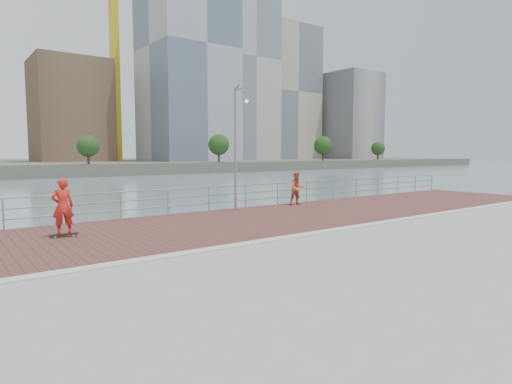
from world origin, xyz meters
TOP-DOWN VIEW (x-y plane):
  - water at (0.00, 0.00)m, footprint 400.00×400.00m
  - seawall at (0.00, -5.00)m, footprint 40.00×24.00m
  - brick_lane at (0.00, 3.60)m, footprint 40.00×6.80m
  - curb at (0.00, 0.00)m, footprint 40.00×0.40m
  - guardrail at (0.00, 7.00)m, footprint 39.06×0.06m
  - street_lamp at (2.16, 6.10)m, footprint 0.40×1.17m
  - skateboard at (-5.83, 4.36)m, footprint 0.84×0.28m
  - skateboarder at (-5.83, 4.36)m, footprint 0.68×0.48m
  - bystander at (5.76, 6.19)m, footprint 0.98×0.86m
  - tower_crane at (27.36, 104.00)m, footprint 47.00×2.00m
  - skyline at (28.77, 104.21)m, footprint 233.00×41.00m
  - shoreline_trees at (27.27, 77.00)m, footprint 169.31×5.21m

SIDE VIEW (x-z plane):
  - water at x=0.00m, z-range -2.00..-2.00m
  - seawall at x=0.00m, z-range -2.00..0.00m
  - brick_lane at x=0.00m, z-range 0.00..0.02m
  - curb at x=0.00m, z-range 0.00..0.06m
  - skateboard at x=-5.83m, z-range 0.05..0.14m
  - guardrail at x=0.00m, z-range 0.13..1.25m
  - bystander at x=5.76m, z-range 0.02..1.72m
  - skateboarder at x=-5.83m, z-range 0.10..1.88m
  - street_lamp at x=2.16m, z-range 1.16..6.69m
  - shoreline_trees at x=27.27m, z-range 0.87..7.82m
  - skyline at x=28.77m, z-range -7.72..56.19m
  - tower_crane at x=27.36m, z-range 8.15..58.85m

